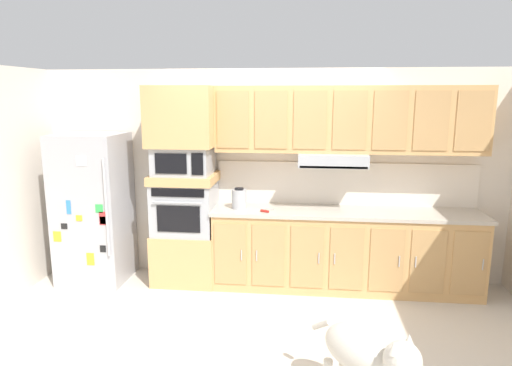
{
  "coord_description": "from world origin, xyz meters",
  "views": [
    {
      "loc": [
        0.41,
        -4.25,
        2.2
      ],
      "look_at": [
        -0.09,
        0.18,
        1.32
      ],
      "focal_mm": 31.59,
      "sensor_mm": 36.0,
      "label": 1
    }
  ],
  "objects": [
    {
      "name": "back_kitchen_wall",
      "position": [
        0.0,
        1.11,
        1.25
      ],
      "size": [
        6.2,
        0.12,
        2.5
      ],
      "primitive_type": "cube",
      "color": "silver",
      "rests_on": "ground"
    },
    {
      "name": "upper_cabinet_with_hood",
      "position": [
        0.86,
        0.87,
        1.9
      ],
      "size": [
        2.98,
        0.48,
        0.88
      ],
      "color": "tan",
      "rests_on": "backsplash_panel"
    },
    {
      "name": "backsplash_panel",
      "position": [
        0.87,
        1.04,
        1.17
      ],
      "size": [
        3.02,
        0.02,
        0.5
      ],
      "primitive_type": "cube",
      "color": "white",
      "rests_on": "countertop_slab"
    },
    {
      "name": "electric_kettle",
      "position": [
        -0.34,
        0.7,
        1.03
      ],
      "size": [
        0.17,
        0.17,
        0.24
      ],
      "color": "#A8AAAF",
      "rests_on": "countertop_slab"
    },
    {
      "name": "appliance_mid_shelf",
      "position": [
        -0.99,
        0.75,
        1.25
      ],
      "size": [
        0.74,
        0.62,
        0.1
      ],
      "primitive_type": "cube",
      "color": "tan",
      "rests_on": "built_in_oven"
    },
    {
      "name": "appliance_upper_cabinet",
      "position": [
        -0.99,
        0.75,
        1.96
      ],
      "size": [
        0.74,
        0.62,
        0.68
      ],
      "primitive_type": "cube",
      "color": "tan",
      "rests_on": "microwave"
    },
    {
      "name": "countertop_slab",
      "position": [
        0.87,
        0.75,
        0.9
      ],
      "size": [
        3.02,
        0.64,
        0.04
      ],
      "primitive_type": "cube",
      "color": "#BCB2A3",
      "rests_on": "lower_cabinet_run"
    },
    {
      "name": "dog",
      "position": [
        0.85,
        -1.36,
        0.44
      ],
      "size": [
        0.75,
        0.75,
        0.68
      ],
      "rotation": [
        0.0,
        0.0,
        -0.79
      ],
      "color": "beige",
      "rests_on": "ground"
    },
    {
      "name": "ground_plane",
      "position": [
        0.0,
        0.0,
        0.0
      ],
      "size": [
        9.6,
        9.6,
        0.0
      ],
      "primitive_type": "plane",
      "color": "beige"
    },
    {
      "name": "microwave",
      "position": [
        -0.99,
        0.75,
        1.46
      ],
      "size": [
        0.64,
        0.54,
        0.32
      ],
      "color": "#A8AAAF",
      "rests_on": "appliance_mid_shelf"
    },
    {
      "name": "built_in_oven",
      "position": [
        -0.99,
        0.75,
        0.9
      ],
      "size": [
        0.7,
        0.62,
        0.6
      ],
      "color": "#A8AAAF",
      "rests_on": "oven_base_cabinet"
    },
    {
      "name": "screwdriver",
      "position": [
        -0.03,
        0.57,
        0.93
      ],
      "size": [
        0.15,
        0.16,
        0.03
      ],
      "color": "red",
      "rests_on": "countertop_slab"
    },
    {
      "name": "refrigerator",
      "position": [
        -2.09,
        0.68,
        0.88
      ],
      "size": [
        0.76,
        0.73,
        1.76
      ],
      "color": "#ADADB2",
      "rests_on": "ground"
    },
    {
      "name": "lower_cabinet_run",
      "position": [
        0.87,
        0.75,
        0.44
      ],
      "size": [
        2.98,
        0.63,
        0.88
      ],
      "color": "tan",
      "rests_on": "ground"
    },
    {
      "name": "oven_base_cabinet",
      "position": [
        -0.99,
        0.75,
        0.3
      ],
      "size": [
        0.74,
        0.62,
        0.6
      ],
      "primitive_type": "cube",
      "color": "tan",
      "rests_on": "ground"
    }
  ]
}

